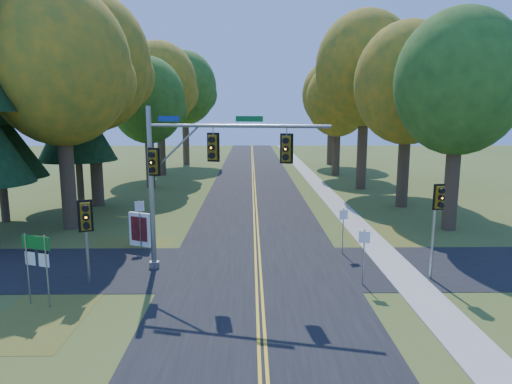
{
  "coord_description": "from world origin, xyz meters",
  "views": [
    {
      "loc": [
        -0.34,
        -17.63,
        6.88
      ],
      "look_at": [
        -0.08,
        3.51,
        3.2
      ],
      "focal_mm": 32.0,
      "sensor_mm": 36.0,
      "label": 1
    }
  ],
  "objects_px": {
    "route_sign_cluster": "(36,255)",
    "info_kiosk": "(140,230)",
    "traffic_mast": "(193,167)",
    "east_signal_pole": "(437,208)"
  },
  "relations": [
    {
      "from": "route_sign_cluster",
      "to": "info_kiosk",
      "type": "height_order",
      "value": "route_sign_cluster"
    },
    {
      "from": "traffic_mast",
      "to": "route_sign_cluster",
      "type": "xyz_separation_m",
      "value": [
        -5.18,
        -3.46,
        -2.73
      ]
    },
    {
      "from": "east_signal_pole",
      "to": "info_kiosk",
      "type": "xyz_separation_m",
      "value": [
        -13.33,
        5.1,
        -2.2
      ]
    },
    {
      "from": "traffic_mast",
      "to": "info_kiosk",
      "type": "xyz_separation_m",
      "value": [
        -3.31,
        3.97,
        -3.72
      ]
    },
    {
      "from": "traffic_mast",
      "to": "east_signal_pole",
      "type": "bearing_deg",
      "value": 7.36
    },
    {
      "from": "traffic_mast",
      "to": "route_sign_cluster",
      "type": "distance_m",
      "value": 6.8
    },
    {
      "from": "traffic_mast",
      "to": "east_signal_pole",
      "type": "xyz_separation_m",
      "value": [
        10.02,
        -1.12,
        -1.53
      ]
    },
    {
      "from": "east_signal_pole",
      "to": "route_sign_cluster",
      "type": "relative_size",
      "value": 1.53
    },
    {
      "from": "route_sign_cluster",
      "to": "traffic_mast",
      "type": "bearing_deg",
      "value": 54.23
    },
    {
      "from": "east_signal_pole",
      "to": "route_sign_cluster",
      "type": "height_order",
      "value": "east_signal_pole"
    }
  ]
}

